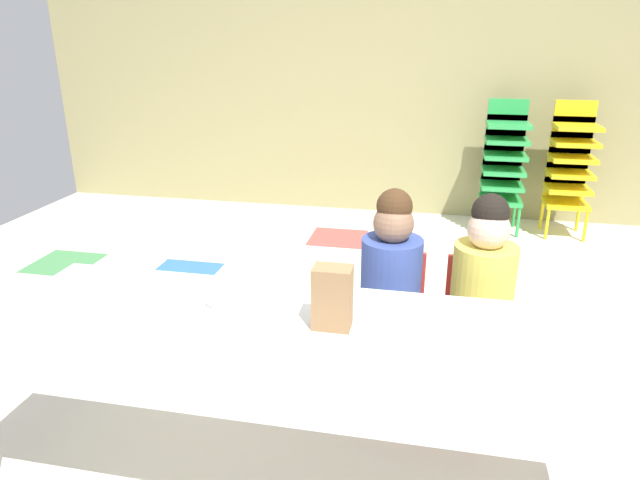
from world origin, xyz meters
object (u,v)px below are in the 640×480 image
at_px(kid_chair_green_stack, 504,160).
at_px(donut_powdered_on_plate, 219,300).
at_px(kid_chair_yellow_stack, 570,163).
at_px(paper_bag_brown, 332,298).
at_px(craft_table, 293,346).
at_px(seated_child_near_camera, 391,273).
at_px(paper_plate_near_edge, 219,304).
at_px(seated_child_middle_seat, 483,280).

distance_m(kid_chair_green_stack, donut_powdered_on_plate, 3.12).
relative_size(kid_chair_yellow_stack, paper_bag_brown, 4.73).
relative_size(kid_chair_green_stack, donut_powdered_on_plate, 10.34).
height_order(craft_table, kid_chair_yellow_stack, kid_chair_yellow_stack).
xyz_separation_m(craft_table, paper_bag_brown, (0.12, 0.08, 0.15)).
bearing_deg(craft_table, seated_child_near_camera, 66.98).
relative_size(craft_table, paper_bag_brown, 9.90).
bearing_deg(paper_plate_near_edge, seated_child_near_camera, 39.10).
bearing_deg(seated_child_middle_seat, kid_chair_green_stack, 82.57).
xyz_separation_m(seated_child_middle_seat, paper_bag_brown, (-0.54, -0.56, 0.13)).
distance_m(seated_child_middle_seat, kid_chair_yellow_stack, 2.49).
bearing_deg(paper_plate_near_edge, kid_chair_green_stack, 65.70).
xyz_separation_m(craft_table, kid_chair_green_stack, (0.96, 3.00, 0.04)).
xyz_separation_m(seated_child_middle_seat, kid_chair_green_stack, (0.31, 2.36, 0.02)).
bearing_deg(kid_chair_yellow_stack, seated_child_middle_seat, -108.80).
height_order(craft_table, kid_chair_green_stack, kid_chair_green_stack).
distance_m(craft_table, seated_child_near_camera, 0.70).
bearing_deg(donut_powdered_on_plate, kid_chair_green_stack, 65.70).
bearing_deg(seated_child_near_camera, kid_chair_yellow_stack, 63.35).
bearing_deg(paper_bag_brown, craft_table, -144.36).
xyz_separation_m(kid_chair_green_stack, paper_bag_brown, (-0.85, -2.92, 0.11)).
relative_size(seated_child_middle_seat, paper_bag_brown, 4.17).
bearing_deg(donut_powdered_on_plate, seated_child_near_camera, 39.10).
relative_size(paper_plate_near_edge, donut_powdered_on_plate, 1.79).
relative_size(seated_child_near_camera, kid_chair_green_stack, 0.88).
height_order(seated_child_middle_seat, donut_powdered_on_plate, seated_child_middle_seat).
xyz_separation_m(craft_table, donut_powdered_on_plate, (-0.32, 0.16, 0.06)).
distance_m(paper_bag_brown, donut_powdered_on_plate, 0.45).
distance_m(seated_child_middle_seat, paper_bag_brown, 0.79).
distance_m(craft_table, paper_bag_brown, 0.21).
bearing_deg(seated_child_near_camera, paper_bag_brown, -105.64).
distance_m(seated_child_near_camera, paper_bag_brown, 0.59).
height_order(kid_chair_green_stack, paper_plate_near_edge, kid_chair_green_stack).
xyz_separation_m(kid_chair_green_stack, kid_chair_yellow_stack, (0.50, 0.00, 0.00)).
distance_m(craft_table, seated_child_middle_seat, 0.92).
relative_size(seated_child_near_camera, paper_plate_near_edge, 5.10).
relative_size(kid_chair_yellow_stack, paper_plate_near_edge, 5.78).
bearing_deg(seated_child_near_camera, paper_plate_near_edge, -140.90).
bearing_deg(kid_chair_green_stack, paper_bag_brown, -106.16).
xyz_separation_m(seated_child_middle_seat, paper_plate_near_edge, (-0.98, -0.48, 0.03)).
bearing_deg(seated_child_middle_seat, donut_powdered_on_plate, -153.67).
bearing_deg(seated_child_near_camera, craft_table, -113.02).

